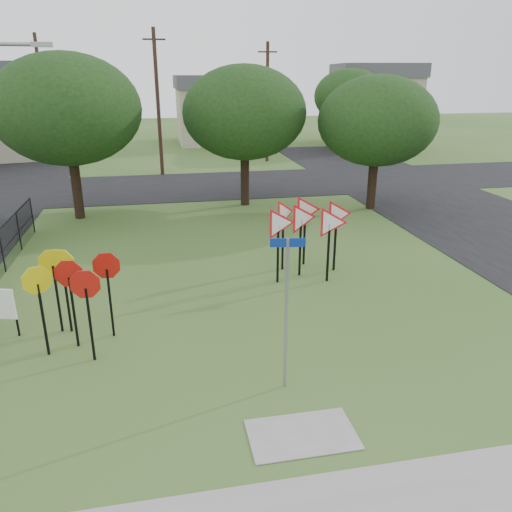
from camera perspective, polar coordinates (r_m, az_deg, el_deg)
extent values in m
plane|color=#375C22|center=(11.77, 1.96, -12.40)|extent=(140.00, 140.00, 0.00)
cube|color=black|center=(25.12, 24.06, 3.78)|extent=(8.00, 50.00, 0.02)
cube|color=black|center=(30.41, -6.66, 7.99)|extent=(60.00, 8.00, 0.02)
cube|color=gray|center=(9.89, 5.29, -19.65)|extent=(2.00, 1.20, 0.02)
cylinder|color=gray|center=(10.25, 3.46, -6.90)|extent=(0.07, 0.07, 3.35)
cube|color=navy|center=(9.63, 3.66, 1.53)|extent=(0.69, 0.13, 0.18)
cube|color=black|center=(12.86, -20.08, -6.08)|extent=(0.06, 0.06, 1.84)
cube|color=black|center=(13.07, -16.29, -5.19)|extent=(0.06, 0.06, 1.84)
cube|color=black|center=(12.13, -18.40, -7.47)|extent=(0.06, 0.06, 1.84)
cube|color=black|center=(12.74, -23.12, -6.75)|extent=(0.06, 0.06, 1.84)
cube|color=black|center=(13.65, -20.76, -4.63)|extent=(0.06, 0.06, 1.84)
cube|color=black|center=(13.73, -21.70, -4.60)|extent=(0.06, 0.06, 1.84)
cube|color=black|center=(15.79, 2.51, 0.22)|extent=(0.06, 0.06, 1.92)
cube|color=black|center=(16.39, 5.06, 0.92)|extent=(0.06, 0.06, 1.92)
cube|color=black|center=(16.04, 8.25, 0.35)|extent=(0.06, 0.06, 1.92)
cube|color=black|center=(16.86, 3.07, 1.53)|extent=(0.06, 0.06, 1.92)
cube|color=black|center=(17.37, 5.54, 2.03)|extent=(0.06, 0.06, 1.92)
cube|color=black|center=(16.97, 9.01, 1.42)|extent=(0.06, 0.06, 1.92)
cube|color=black|center=(14.18, -25.59, -7.08)|extent=(0.05, 0.05, 0.63)
cube|color=gray|center=(14.31, -23.29, 21.32)|extent=(0.50, 0.18, 0.12)
cylinder|color=#3E281C|center=(33.71, -11.13, 16.65)|extent=(0.24, 0.24, 9.00)
cube|color=#3E281C|center=(33.72, -11.60, 23.10)|extent=(1.40, 0.10, 0.10)
cylinder|color=#3E281C|center=(38.62, 1.30, 17.03)|extent=(0.24, 0.24, 8.50)
cube|color=#3E281C|center=(38.59, 1.34, 22.30)|extent=(1.40, 0.10, 0.10)
cylinder|color=#3E281C|center=(40.44, -23.10, 16.00)|extent=(0.24, 0.24, 9.00)
cube|color=#3E281C|center=(40.44, -23.88, 21.34)|extent=(1.40, 0.10, 0.10)
cylinder|color=black|center=(18.71, -27.03, 0.51)|extent=(0.05, 0.05, 1.50)
cylinder|color=black|center=(20.82, -25.47, 2.59)|extent=(0.05, 0.05, 1.50)
cylinder|color=black|center=(22.98, -24.20, 4.28)|extent=(0.05, 0.05, 1.50)
cube|color=#B5AC92|center=(45.32, -26.96, 13.82)|extent=(10.08, 8.46, 6.00)
cube|color=#B5AC92|center=(50.20, -4.10, 15.69)|extent=(8.00, 8.00, 5.00)
cube|color=#4F4E54|center=(50.06, -4.19, 19.23)|extent=(8.40, 8.40, 1.20)
cube|color=#B5AC92|center=(50.08, 13.26, 15.80)|extent=(7.91, 7.91, 6.00)
cube|color=#4F4E54|center=(49.97, 13.61, 19.91)|extent=(8.30, 8.30, 1.20)
cylinder|color=black|center=(24.46, -19.78, 7.11)|extent=(0.44, 0.44, 2.62)
ellipsoid|color=black|center=(23.99, -20.80, 15.38)|extent=(6.40, 6.40, 4.80)
cylinder|color=black|center=(25.54, -1.27, 8.59)|extent=(0.44, 0.44, 2.45)
ellipsoid|color=black|center=(25.09, -1.33, 16.05)|extent=(6.00, 6.00, 4.50)
cylinder|color=black|center=(25.43, 13.11, 7.82)|extent=(0.44, 0.44, 2.27)
ellipsoid|color=black|center=(24.98, 13.68, 14.77)|extent=(5.60, 5.60, 4.20)
cylinder|color=black|center=(45.03, 10.40, 13.29)|extent=(0.44, 0.44, 2.45)
ellipsoid|color=black|center=(44.77, 10.67, 17.51)|extent=(6.00, 6.00, 4.50)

